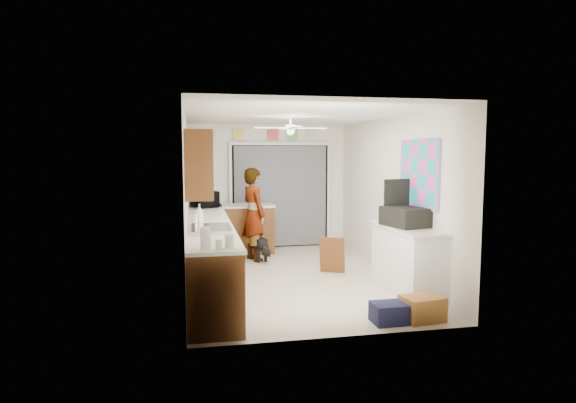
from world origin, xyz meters
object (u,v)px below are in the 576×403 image
navy_crate (389,313)px  man (254,214)px  dog (258,248)px  microwave (205,199)px  suitcase (405,217)px  soap_bottle (200,215)px  paper_towel_roll (205,239)px  cardboard_box (422,308)px

navy_crate → man: bearing=107.4°
dog → microwave: bearing=135.5°
suitcase → microwave: bearing=120.3°
soap_bottle → suitcase: (2.75, -0.63, -0.02)m
microwave → dog: bearing=-141.2°
suitcase → dog: bearing=113.2°
paper_towel_roll → cardboard_box: paper_towel_roll is taller
microwave → suitcase: (2.62, -2.88, -0.02)m
microwave → man: bearing=-138.8°
man → paper_towel_roll: bearing=144.4°
paper_towel_roll → navy_crate: paper_towel_roll is taller
navy_crate → dog: bearing=106.7°
microwave → man: (0.85, -0.39, -0.25)m
microwave → cardboard_box: (2.37, -3.93, -0.95)m
soap_bottle → cardboard_box: 3.15m
man → dog: bearing=-160.1°
cardboard_box → dog: 3.74m
cardboard_box → man: (-1.52, 3.53, 0.69)m
navy_crate → man: size_ratio=0.22×
paper_towel_roll → dog: size_ratio=0.40×
cardboard_box → dog: dog is taller
cardboard_box → microwave: bearing=121.2°
suitcase → cardboard_box: bearing=-115.3°
soap_bottle → suitcase: bearing=-12.9°
paper_towel_roll → dog: (1.02, 3.50, -0.82)m
paper_towel_roll → cardboard_box: (2.47, 0.05, -0.92)m
soap_bottle → suitcase: size_ratio=0.49×
soap_bottle → man: size_ratio=0.18×
suitcase → cardboard_box: 1.42m
soap_bottle → paper_towel_roll: (0.03, -1.72, -0.03)m
suitcase → dog: suitcase is taller
paper_towel_roll → cardboard_box: bearing=1.2°
dog → cardboard_box: bearing=-84.6°
man → navy_crate: bearing=176.6°
man → dog: man is taller
microwave → soap_bottle: microwave is taller
paper_towel_roll → navy_crate: 2.26m
navy_crate → man: (-1.11, 3.53, 0.72)m
microwave → man: size_ratio=0.32×
suitcase → cardboard_box: suitcase is taller
cardboard_box → dog: (-1.45, 3.45, 0.09)m
suitcase → navy_crate: size_ratio=1.61×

